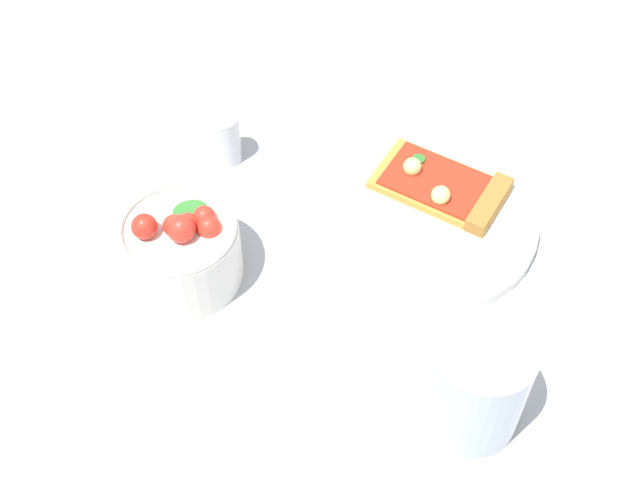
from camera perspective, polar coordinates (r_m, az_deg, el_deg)
The scene contains 6 objects.
ground_plane at distance 0.89m, azimuth 6.46°, elevation 2.35°, with size 2.40×2.40×0.00m, color #B2B7BC.
plate at distance 0.87m, azimuth 6.69°, elevation 1.51°, with size 0.23×0.23×0.01m, color white.
pizza_slice_main at distance 0.88m, azimuth 8.30°, elevation 3.41°, with size 0.13×0.15×0.03m.
salad_bowl at distance 0.81m, azimuth -9.15°, elevation -0.48°, with size 0.11×0.11×0.09m.
soda_glass at distance 0.72m, azimuth 10.30°, elevation -9.37°, with size 0.08×0.08×0.11m.
pepper_shaker at distance 0.91m, azimuth -6.29°, elevation 6.92°, with size 0.03×0.03×0.07m.
Camera 1 is at (-0.58, 0.09, 0.67)m, focal length 48.72 mm.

